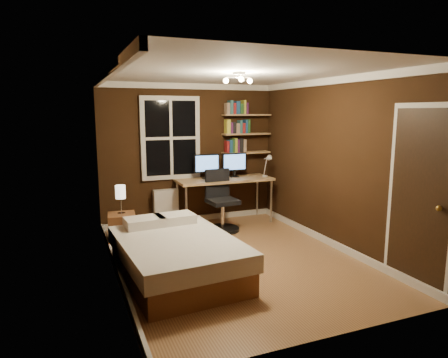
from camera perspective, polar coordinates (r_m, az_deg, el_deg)
name	(u,v)px	position (r m, az deg, el deg)	size (l,w,h in m)	color
floor	(235,259)	(5.62, 1.58, -11.34)	(4.20, 4.20, 0.00)	brown
wall_back	(189,154)	(7.27, -4.96, 3.56)	(3.20, 0.04, 2.50)	black
wall_left	(111,177)	(4.90, -15.79, 0.32)	(0.04, 4.20, 2.50)	black
wall_right	(335,164)	(6.12, 15.54, 2.11)	(0.04, 4.20, 2.50)	black
ceiling	(236,73)	(5.28, 1.71, 14.93)	(3.20, 4.20, 0.02)	white
window	(171,138)	(7.12, -7.63, 5.81)	(1.06, 0.06, 1.46)	silver
door	(419,200)	(5.02, 26.07, -2.71)	(0.03, 0.82, 2.05)	black
door_knob	(439,208)	(4.80, 28.37, -3.70)	(0.06, 0.06, 0.06)	gold
ceiling_fixture	(239,80)	(5.18, 2.15, 13.92)	(0.44, 0.44, 0.18)	beige
bookshelf_lower	(246,153)	(7.54, 3.20, 3.80)	(0.92, 0.22, 0.03)	#A3774F
books_row_lower	(246,146)	(7.53, 3.21, 4.78)	(0.42, 0.16, 0.23)	maroon
bookshelf_middle	(246,134)	(7.51, 3.22, 6.45)	(0.92, 0.22, 0.03)	#A3774F
books_row_middle	(246,127)	(7.51, 3.23, 7.44)	(0.48, 0.16, 0.23)	navy
bookshelf_upper	(247,115)	(7.50, 3.25, 9.12)	(0.92, 0.22, 0.03)	#A3774F
books_row_upper	(247,108)	(7.50, 3.26, 10.12)	(0.42, 0.16, 0.23)	#265424
bed	(177,257)	(4.99, -6.72, -10.95)	(1.45, 1.92, 0.62)	brown
nightstand	(122,230)	(6.27, -14.36, -7.03)	(0.40, 0.40, 0.50)	brown
bedside_lamp	(121,200)	(6.15, -14.54, -2.86)	(0.15, 0.15, 0.43)	beige
radiator	(166,208)	(7.19, -8.31, -4.06)	(0.43, 0.15, 0.65)	beige
desk	(225,182)	(7.19, 0.08, -0.39)	(1.73, 0.65, 0.82)	#A3774F
monitor_left	(207,166)	(7.12, -2.47, 1.80)	(0.47, 0.12, 0.45)	black
monitor_right	(234,165)	(7.32, 1.49, 2.01)	(0.47, 0.12, 0.45)	black
desk_lamp	(267,165)	(7.33, 6.21, 1.95)	(0.14, 0.32, 0.44)	silver
office_chair	(221,207)	(6.83, -0.39, -4.05)	(0.57, 0.57, 1.04)	black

